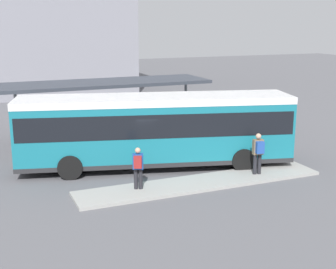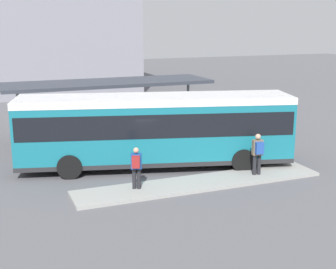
% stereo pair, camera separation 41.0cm
% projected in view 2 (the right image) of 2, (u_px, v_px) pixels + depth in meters
% --- Properties ---
extents(ground_plane, '(120.00, 120.00, 0.00)m').
position_uv_depth(ground_plane, '(156.00, 167.00, 21.33)').
color(ground_plane, '#5B5B60').
extents(curb_island, '(10.47, 1.80, 0.12)m').
position_uv_depth(curb_island, '(201.00, 183.00, 19.05)').
color(curb_island, '#9E9E99').
rests_on(curb_island, ground_plane).
extents(city_bus, '(12.34, 5.53, 3.27)m').
position_uv_depth(city_bus, '(156.00, 126.00, 20.89)').
color(city_bus, '#197284').
rests_on(city_bus, ground_plane).
extents(pedestrian_waiting, '(0.48, 0.52, 1.66)m').
position_uv_depth(pedestrian_waiting, '(136.00, 166.00, 17.97)').
color(pedestrian_waiting, '#232328').
rests_on(pedestrian_waiting, curb_island).
extents(pedestrian_companion, '(0.47, 0.51, 1.78)m').
position_uv_depth(pedestrian_companion, '(258.00, 152.00, 19.64)').
color(pedestrian_companion, '#232328').
rests_on(pedestrian_companion, curb_island).
extents(bicycle_blue, '(0.48, 1.58, 0.68)m').
position_uv_depth(bicycle_blue, '(280.00, 128.00, 27.55)').
color(bicycle_blue, black).
rests_on(bicycle_blue, ground_plane).
extents(bicycle_white, '(0.48, 1.61, 0.70)m').
position_uv_depth(bicycle_white, '(273.00, 126.00, 28.18)').
color(bicycle_white, black).
rests_on(bicycle_white, ground_plane).
extents(bicycle_yellow, '(0.48, 1.68, 0.73)m').
position_uv_depth(bicycle_yellow, '(268.00, 123.00, 28.87)').
color(bicycle_yellow, black).
rests_on(bicycle_yellow, ground_plane).
extents(station_shelter, '(11.44, 3.40, 3.24)m').
position_uv_depth(station_shelter, '(108.00, 84.00, 25.94)').
color(station_shelter, '#383D47').
rests_on(station_shelter, ground_plane).
extents(potted_planter_near_shelter, '(1.01, 1.01, 1.42)m').
position_uv_depth(potted_planter_near_shelter, '(39.00, 143.00, 22.59)').
color(potted_planter_near_shelter, slate).
rests_on(potted_planter_near_shelter, ground_plane).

